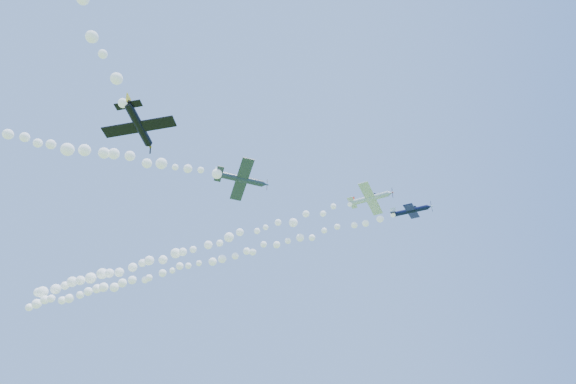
# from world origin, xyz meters

# --- Properties ---
(plane_white) EXTENTS (7.73, 8.18, 2.53)m
(plane_white) POSITION_xyz_m (14.50, 4.01, 51.23)
(plane_white) COLOR silver
(smoke_trail_white) EXTENTS (70.96, 26.35, 3.23)m
(smoke_trail_white) POSITION_xyz_m (-23.10, 16.98, 50.93)
(smoke_trail_white) COLOR white
(plane_navy) EXTENTS (6.66, 6.80, 2.35)m
(plane_navy) POSITION_xyz_m (20.52, 3.37, 47.67)
(plane_navy) COLOR #0C1035
(smoke_trail_navy) EXTENTS (76.93, 26.07, 2.65)m
(smoke_trail_navy) POSITION_xyz_m (-19.78, 16.16, 47.48)
(smoke_trail_navy) COLOR white
(plane_grey) EXTENTS (7.97, 8.38, 2.68)m
(plane_grey) POSITION_xyz_m (-4.70, -7.56, 47.42)
(plane_grey) COLOR #323B49
(plane_black) EXTENTS (7.77, 7.59, 2.00)m
(plane_black) POSITION_xyz_m (-11.99, -25.78, 40.21)
(plane_black) COLOR black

